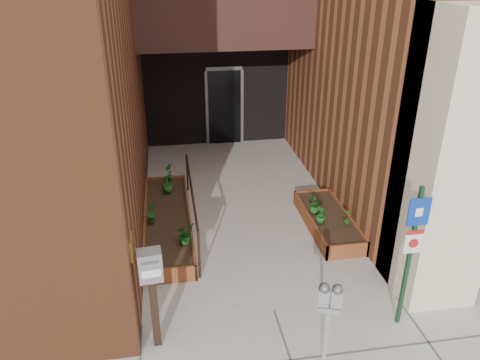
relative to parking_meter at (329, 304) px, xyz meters
name	(u,v)px	position (x,y,z in m)	size (l,w,h in m)	color
ground	(274,310)	(-0.40, 1.16, -1.04)	(80.00, 80.00, 0.00)	#9E9991
planter_left	(168,222)	(-1.95, 3.86, -0.91)	(0.90, 3.60, 0.30)	brown
planter_right	(328,222)	(1.20, 3.36, -0.91)	(0.80, 2.20, 0.30)	brown
handrail	(192,194)	(-1.45, 3.81, -0.30)	(0.04, 3.34, 0.90)	black
parking_meter	(329,304)	(0.00, 0.00, 0.00)	(0.31, 0.19, 1.35)	#A7A7A9
sign_post	(412,244)	(1.35, 0.61, 0.34)	(0.31, 0.07, 2.24)	#13351C
payment_dropbox	(151,279)	(-2.16, 0.76, 0.07)	(0.33, 0.26, 1.54)	black
shrub_left_a	(185,233)	(-1.65, 2.82, -0.56)	(0.33, 0.33, 0.37)	#185217
shrub_left_b	(151,214)	(-2.25, 3.64, -0.57)	(0.19, 0.19, 0.35)	#1B5919
shrub_left_c	(167,183)	(-1.91, 4.86, -0.54)	(0.23, 0.23, 0.41)	#1C6220
shrub_left_d	(169,172)	(-1.85, 5.44, -0.54)	(0.21, 0.21, 0.41)	#1A5B1A
shrub_right_a	(321,215)	(0.95, 3.10, -0.58)	(0.19, 0.19, 0.33)	#165018
shrub_right_b	(348,218)	(1.42, 2.93, -0.59)	(0.16, 0.16, 0.31)	#1B601E
shrub_right_c	(315,204)	(0.95, 3.48, -0.56)	(0.32, 0.32, 0.36)	#1D5B1A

